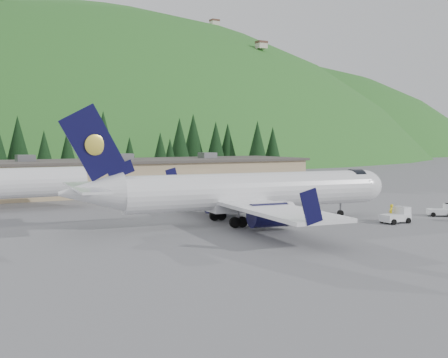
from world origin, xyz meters
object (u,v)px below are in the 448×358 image
airliner (245,192)px  baggage_tug_b (442,210)px  ramp_worker (391,213)px  terminal_building (93,176)px  baggage_tug_a (397,216)px

airliner → baggage_tug_b: size_ratio=12.04×
baggage_tug_b → ramp_worker: 8.21m
airliner → terminal_building: (-4.01, 37.88, -0.44)m
baggage_tug_a → terminal_building: terminal_building is taller
airliner → ramp_worker: bearing=-21.1°
baggage_tug_a → airliner: bearing=150.2°
ramp_worker → baggage_tug_b: bearing=161.7°
baggage_tug_a → ramp_worker: bearing=103.9°
baggage_tug_a → terminal_building: 48.63m
baggage_tug_b → terminal_building: size_ratio=0.04×
airliner → terminal_building: 38.10m
airliner → baggage_tug_b: bearing=-10.3°
ramp_worker → baggage_tug_a: bearing=82.8°
airliner → ramp_worker: size_ratio=19.05×
terminal_building → airliner: bearing=-84.0°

